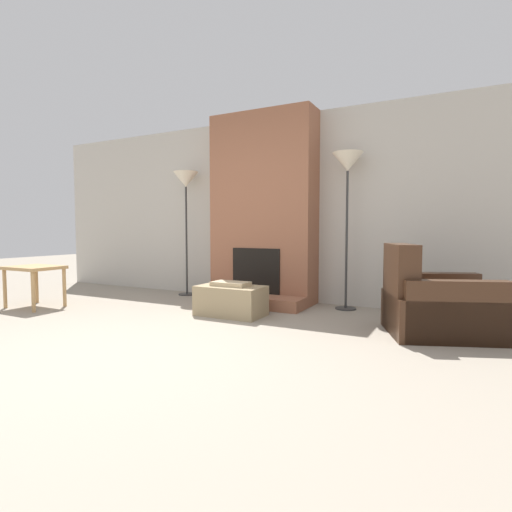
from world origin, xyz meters
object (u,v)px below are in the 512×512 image
(ottoman, at_px, (231,300))
(armchair, at_px, (435,307))
(floor_lamp_left, at_px, (186,186))
(side_table, at_px, (34,272))
(floor_lamp_right, at_px, (348,170))

(ottoman, relative_size, armchair, 0.64)
(armchair, height_order, floor_lamp_left, floor_lamp_left)
(ottoman, distance_m, side_table, 2.63)
(armchair, bearing_deg, floor_lamp_right, 30.87)
(armchair, xyz_separation_m, floor_lamp_left, (-3.56, 0.84, 1.41))
(armchair, relative_size, side_table, 1.86)
(ottoman, distance_m, armchair, 2.19)
(armchair, bearing_deg, floor_lamp_left, 55.69)
(armchair, distance_m, floor_lamp_left, 3.92)
(ottoman, relative_size, side_table, 1.20)
(armchair, relative_size, floor_lamp_right, 0.62)
(side_table, relative_size, floor_lamp_right, 0.33)
(ottoman, relative_size, floor_lamp_right, 0.40)
(ottoman, bearing_deg, side_table, -163.71)
(floor_lamp_left, height_order, floor_lamp_right, floor_lamp_right)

